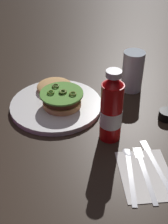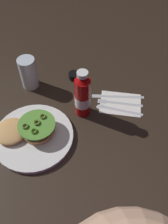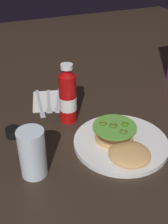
{
  "view_description": "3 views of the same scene",
  "coord_description": "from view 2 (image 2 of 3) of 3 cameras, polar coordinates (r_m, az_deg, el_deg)",
  "views": [
    {
      "loc": [
        -0.59,
        0.27,
        0.55
      ],
      "look_at": [
        0.0,
        0.03,
        0.08
      ],
      "focal_mm": 47.32,
      "sensor_mm": 36.0,
      "label": 1
    },
    {
      "loc": [
        0.05,
        0.57,
        0.76
      ],
      "look_at": [
        -0.03,
        0.02,
        0.06
      ],
      "focal_mm": 39.22,
      "sensor_mm": 36.0,
      "label": 2
    },
    {
      "loc": [
        0.72,
        -0.32,
        0.54
      ],
      "look_at": [
        0.01,
        0.01,
        0.04
      ],
      "focal_mm": 43.93,
      "sensor_mm": 36.0,
      "label": 3
    }
  ],
  "objects": [
    {
      "name": "water_glass",
      "position": [
        1.06,
        -12.82,
        8.86
      ],
      "size": [
        0.07,
        0.07,
        0.14
      ],
      "primitive_type": "cylinder",
      "color": "silver",
      "rests_on": "ground_plane"
    },
    {
      "name": "fork_utensil",
      "position": [
        1.01,
        7.47,
        2.26
      ],
      "size": [
        0.18,
        0.07,
        0.0
      ],
      "color": "silver",
      "rests_on": "napkin"
    },
    {
      "name": "burger_sandwich",
      "position": [
        0.91,
        -13.0,
        -3.86
      ],
      "size": [
        0.22,
        0.13,
        0.05
      ],
      "color": "tan",
      "rests_on": "dinner_plate"
    },
    {
      "name": "ground_plane",
      "position": [
        0.96,
        -1.92,
        -1.61
      ],
      "size": [
        3.0,
        3.0,
        0.0
      ],
      "primitive_type": "plane",
      "color": "#2D2218"
    },
    {
      "name": "napkin",
      "position": [
        1.02,
        8.5,
        2.01
      ],
      "size": [
        0.19,
        0.17,
        0.0
      ],
      "primitive_type": "cube",
      "rotation": [
        0.0,
        0.0,
        -0.29
      ],
      "color": "white",
      "rests_on": "ground_plane"
    },
    {
      "name": "butter_knife",
      "position": [
        1.03,
        7.14,
        3.72
      ],
      "size": [
        0.22,
        0.05,
        0.0
      ],
      "color": "silver",
      "rests_on": "napkin"
    },
    {
      "name": "condiment_cup",
      "position": [
        1.1,
        -2.33,
        8.43
      ],
      "size": [
        0.05,
        0.05,
        0.03
      ],
      "primitive_type": "cylinder",
      "color": "black",
      "rests_on": "ground_plane"
    },
    {
      "name": "spoon_utensil",
      "position": [
        0.99,
        6.75,
        0.88
      ],
      "size": [
        0.18,
        0.09,
        0.0
      ],
      "color": "silver",
      "rests_on": "napkin"
    },
    {
      "name": "ketchup_bottle",
      "position": [
        0.91,
        -0.33,
        3.77
      ],
      "size": [
        0.06,
        0.06,
        0.21
      ],
      "color": "#B00B0C",
      "rests_on": "ground_plane"
    },
    {
      "name": "dinner_plate",
      "position": [
        0.92,
        -11.67,
        -5.56
      ],
      "size": [
        0.29,
        0.29,
        0.02
      ],
      "primitive_type": "cylinder",
      "color": "white",
      "rests_on": "ground_plane"
    }
  ]
}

